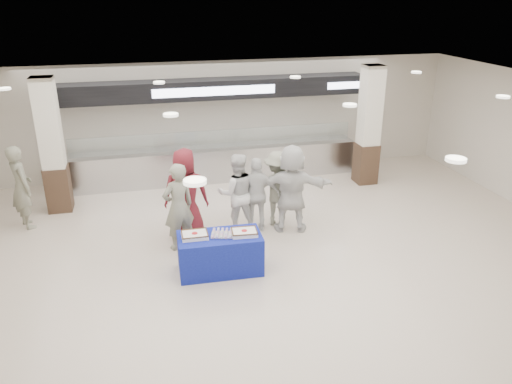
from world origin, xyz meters
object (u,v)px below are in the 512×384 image
object	(u,v)px
sheet_cake_right	(244,232)
cupcake_tray	(222,234)
civilian_white	(291,189)
display_table	(220,253)
soldier_bg	(21,187)
soldier_a	(178,207)
sheet_cake_left	(195,235)
chef_tall	(237,193)
civilian_maroon	(186,193)
chef_short	(257,195)
soldier_b	(278,188)

from	to	relation	value
sheet_cake_right	cupcake_tray	bearing A→B (deg)	170.84
civilian_white	display_table	bearing A→B (deg)	51.84
soldier_bg	soldier_a	bearing A→B (deg)	-146.99
sheet_cake_left	chef_tall	bearing A→B (deg)	54.83
civilian_maroon	sheet_cake_right	bearing A→B (deg)	126.53
chef_short	soldier_b	xyz separation A→B (m)	(0.52, 0.21, 0.02)
sheet_cake_left	chef_tall	xyz separation A→B (m)	(1.12, 1.60, 0.09)
display_table	chef_short	size ratio (longest dim) A/B	0.92
cupcake_tray	chef_short	size ratio (longest dim) A/B	0.28
sheet_cake_left	soldier_bg	size ratio (longest dim) A/B	0.26
soldier_b	sheet_cake_right	bearing A→B (deg)	79.73
soldier_a	soldier_bg	distance (m)	3.75
chef_tall	soldier_b	xyz separation A→B (m)	(0.95, 0.11, -0.02)
chef_short	soldier_bg	size ratio (longest dim) A/B	0.89
chef_short	civilian_white	bearing A→B (deg)	177.88
cupcake_tray	chef_short	bearing A→B (deg)	55.72
civilian_maroon	chef_short	size ratio (longest dim) A/B	1.16
display_table	sheet_cake_right	world-z (taller)	sheet_cake_right
sheet_cake_left	soldier_b	distance (m)	2.69
soldier_a	soldier_b	world-z (taller)	soldier_a
sheet_cake_right	chef_short	xyz separation A→B (m)	(0.64, 1.60, 0.04)
sheet_cake_left	civilian_maroon	world-z (taller)	civilian_maroon
civilian_maroon	chef_tall	size ratio (longest dim) A/B	1.10
sheet_cake_right	sheet_cake_left	bearing A→B (deg)	173.36
display_table	civilian_maroon	xyz separation A→B (m)	(-0.44, 1.65, 0.60)
sheet_cake_right	chef_tall	distance (m)	1.72
chef_tall	soldier_bg	xyz separation A→B (m)	(-4.58, 1.32, 0.06)
chef_short	soldier_b	bearing A→B (deg)	-147.99
sheet_cake_right	cupcake_tray	xyz separation A→B (m)	(-0.41, 0.07, -0.02)
display_table	civilian_white	bearing A→B (deg)	39.17
soldier_bg	cupcake_tray	bearing A→B (deg)	-154.27
soldier_b	soldier_bg	xyz separation A→B (m)	(-5.52, 1.21, 0.09)
cupcake_tray	soldier_a	xyz separation A→B (m)	(-0.69, 1.11, 0.14)
soldier_a	soldier_bg	size ratio (longest dim) A/B	0.97
soldier_b	display_table	bearing A→B (deg)	69.64
sheet_cake_left	soldier_bg	xyz separation A→B (m)	(-3.45, 2.91, 0.15)
chef_tall	civilian_white	size ratio (longest dim) A/B	0.90
cupcake_tray	soldier_bg	size ratio (longest dim) A/B	0.24
display_table	chef_short	bearing A→B (deg)	56.56
sheet_cake_left	civilian_maroon	distance (m)	1.62
cupcake_tray	chef_short	distance (m)	1.86
soldier_a	chef_tall	xyz separation A→B (m)	(1.31, 0.53, -0.03)
cupcake_tray	soldier_b	distance (m)	2.35
sheet_cake_right	civilian_maroon	distance (m)	1.94
chef_tall	civilian_white	distance (m)	1.18
civilian_maroon	cupcake_tray	bearing A→B (deg)	115.39
sheet_cake_left	soldier_bg	bearing A→B (deg)	139.85
display_table	chef_tall	world-z (taller)	chef_tall
soldier_b	soldier_bg	world-z (taller)	soldier_bg
soldier_a	chef_short	xyz separation A→B (m)	(1.74, 0.43, -0.08)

